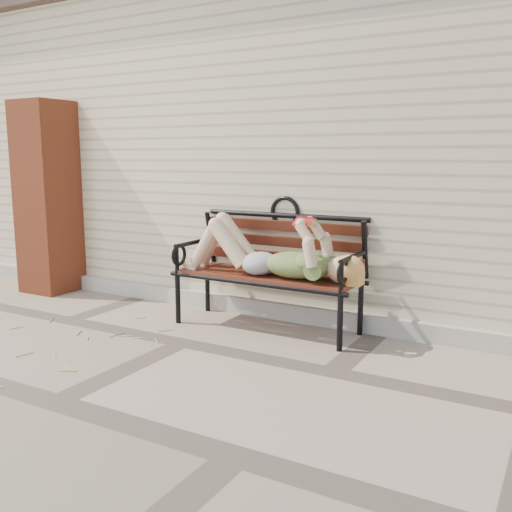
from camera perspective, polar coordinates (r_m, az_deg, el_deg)
The scene contains 8 objects.
ground at distance 4.52m, azimuth -7.35°, elevation -8.61°, with size 80.00×80.00×0.00m, color gray.
house_wall at distance 6.92m, azimuth 7.64°, elevation 10.40°, with size 8.00×4.00×3.00m, color beige.
house_roof at distance 7.13m, azimuth 7.97°, elevation 23.77°, with size 8.30×4.30×0.30m, color #4F4139.
foundation_strip at distance 5.27m, azimuth -1.02°, elevation -4.98°, with size 8.00×0.10×0.15m, color #AFA99E.
brick_pillar at distance 6.44m, azimuth -20.10°, elevation 5.48°, with size 0.50×0.50×2.00m, color brown.
garden_bench at distance 4.79m, azimuth 1.62°, elevation 0.12°, with size 1.69×0.67×1.10m.
reading_woman at distance 4.66m, azimuth 1.00°, elevation 0.30°, with size 1.60×0.36×0.50m.
straw_scatter at distance 5.47m, azimuth -24.26°, elevation -6.07°, with size 3.07×1.59×0.01m.
Camera 1 is at (2.59, -3.42, 1.43)m, focal length 40.00 mm.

